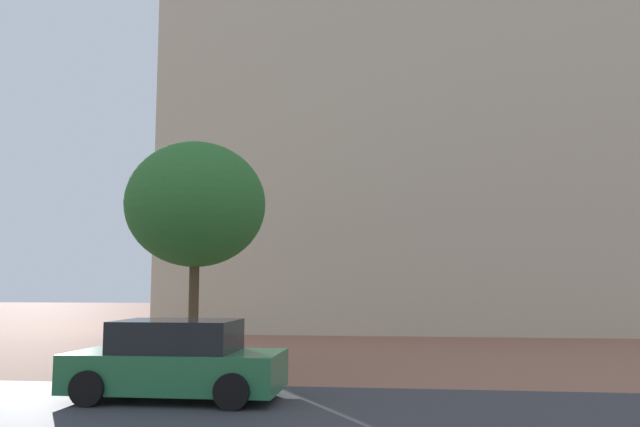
% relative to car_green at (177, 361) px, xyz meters
% --- Properties ---
extents(ground_plane, '(120.00, 120.00, 0.00)m').
position_rel_car_green_xyz_m(ground_plane, '(2.32, -1.29, -0.71)').
color(ground_plane, '#93604C').
extents(street_asphalt_strip, '(120.00, 6.35, 0.00)m').
position_rel_car_green_xyz_m(street_asphalt_strip, '(2.32, -1.40, -0.71)').
color(street_asphalt_strip, '#38383D').
rests_on(street_asphalt_strip, ground_plane).
extents(landmark_building, '(24.03, 14.39, 36.09)m').
position_rel_car_green_xyz_m(landmark_building, '(5.53, 22.00, 10.68)').
color(landmark_building, beige).
rests_on(landmark_building, ground_plane).
extents(car_green, '(4.04, 2.01, 1.50)m').
position_rel_car_green_xyz_m(car_green, '(0.00, 0.00, 0.00)').
color(car_green, '#287042').
rests_on(car_green, ground_plane).
extents(tree_curb_far, '(3.49, 3.49, 5.74)m').
position_rel_car_green_xyz_m(tree_curb_far, '(-0.77, 3.27, 3.45)').
color(tree_curb_far, '#4C3823').
rests_on(tree_curb_far, ground_plane).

